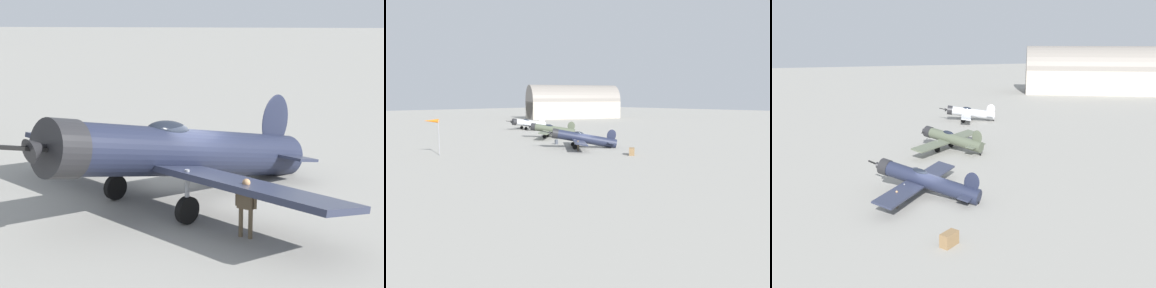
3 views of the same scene
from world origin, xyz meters
TOP-DOWN VIEW (x-y plane):
  - ground_plane at (0.00, 0.00)m, footprint 400.00×400.00m
  - airplane_foreground at (0.34, 0.42)m, footprint 11.29×10.45m
  - ground_crew_mechanic at (-1.80, 3.40)m, footprint 0.58×0.40m

SIDE VIEW (x-z plane):
  - ground_plane at x=0.00m, z-range 0.00..0.00m
  - ground_crew_mechanic at x=-1.80m, z-range 0.17..1.80m
  - airplane_foreground at x=0.34m, z-range -0.13..3.28m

